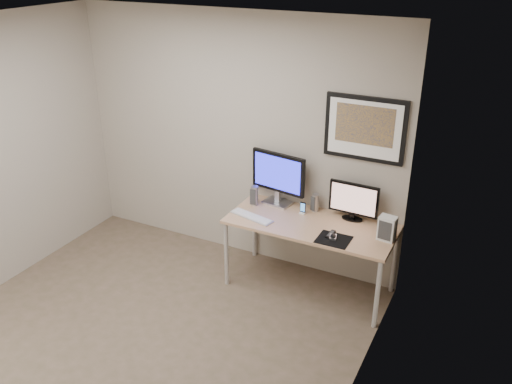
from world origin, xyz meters
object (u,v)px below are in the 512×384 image
phone_dock (303,208)px  fan_unit (387,228)px  monitor_large (278,176)px  keyboard (252,216)px  speaker_left (254,195)px  desk (311,229)px  framed_art (365,129)px  monitor_tv (354,201)px  speaker_right (315,203)px

phone_dock → fan_unit: size_ratio=0.54×
monitor_large → keyboard: size_ratio=1.29×
speaker_left → phone_dock: bearing=-2.7°
desk → fan_unit: size_ratio=7.02×
framed_art → keyboard: (-0.91, -0.48, -0.88)m
speaker_left → monitor_tv: bearing=0.7°
desk → framed_art: 1.07m
monitor_tv → speaker_left: bearing=-171.0°
keyboard → fan_unit: size_ratio=2.03×
keyboard → desk: bearing=28.4°
desk → keyboard: (-0.56, -0.15, 0.07)m
fan_unit → speaker_left: bearing=-177.5°
framed_art → phone_dock: (-0.50, -0.18, -0.83)m
monitor_large → monitor_tv: size_ratio=1.24×
desk → monitor_tv: (0.33, 0.24, 0.27)m
keyboard → fan_unit: bearing=20.4°
phone_dock → keyboard: bearing=-142.1°
desk → phone_dock: bearing=134.5°
framed_art → monitor_tv: (-0.02, -0.09, -0.69)m
monitor_large → speaker_left: bearing=-139.6°
monitor_tv → fan_unit: monitor_tv is taller
speaker_right → phone_dock: speaker_right is taller
monitor_tv → fan_unit: 0.46m
monitor_large → monitor_tv: monitor_large is taller
monitor_large → speaker_right: 0.45m
monitor_large → keyboard: monitor_large is taller
framed_art → phone_dock: size_ratio=6.12×
monitor_tv → phone_dock: monitor_tv is taller
framed_art → monitor_large: 1.01m
desk → monitor_tv: monitor_tv is taller
monitor_large → speaker_left: size_ratio=2.97×
speaker_left → speaker_right: (0.61, 0.14, -0.01)m
speaker_right → keyboard: speaker_right is taller
monitor_large → monitor_tv: (0.79, -0.00, -0.10)m
phone_dock → speaker_left: bearing=-174.5°
monitor_tv → framed_art: bearing=78.0°
speaker_left → desk: bearing=-16.4°
speaker_left → speaker_right: bearing=6.7°
desk → framed_art: (0.35, 0.33, 0.96)m
framed_art → fan_unit: framed_art is taller
monitor_tv → speaker_right: size_ratio=2.71×
speaker_left → fan_unit: bearing=-11.0°
desk → fan_unit: fan_unit is taller
keyboard → fan_unit: (1.27, 0.16, 0.11)m
monitor_large → speaker_left: (-0.20, -0.13, -0.20)m
speaker_left → fan_unit: (1.38, -0.11, 0.01)m
monitor_tv → phone_dock: size_ratio=3.94×
keyboard → fan_unit: 1.29m
speaker_left → fan_unit: fan_unit is taller
speaker_left → keyboard: (0.11, -0.27, -0.09)m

